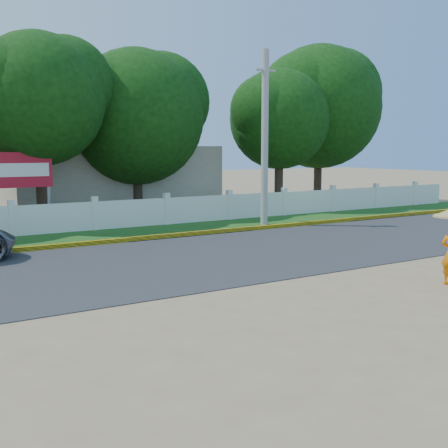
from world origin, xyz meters
The scene contains 9 objects.
ground centered at (0.00, 0.00, 0.00)m, with size 120.00×120.00×0.00m, color #9E8460.
road centered at (0.00, 4.50, 0.01)m, with size 60.00×7.00×0.02m, color #38383A.
grass_verge centered at (0.00, 9.75, 0.01)m, with size 60.00×3.50×0.03m, color #2D601E.
curb centered at (0.00, 8.05, 0.08)m, with size 40.00×0.18×0.16m, color yellow.
fence centered at (0.00, 11.20, 0.55)m, with size 40.00×0.10×1.10m, color silver.
building_near centered at (3.00, 18.00, 1.60)m, with size 10.00×6.00×3.20m, color #B7AD99.
utility_pole centered at (6.30, 9.04, 3.46)m, with size 0.28×0.28×6.91m, color #999997.
billboard centered at (-2.50, 12.30, 2.14)m, with size 2.50×0.13×2.95m.
tree_row centered at (2.29, 14.41, 4.77)m, with size 35.09×7.67×8.77m.
Camera 1 is at (-6.97, -9.18, 3.07)m, focal length 45.00 mm.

